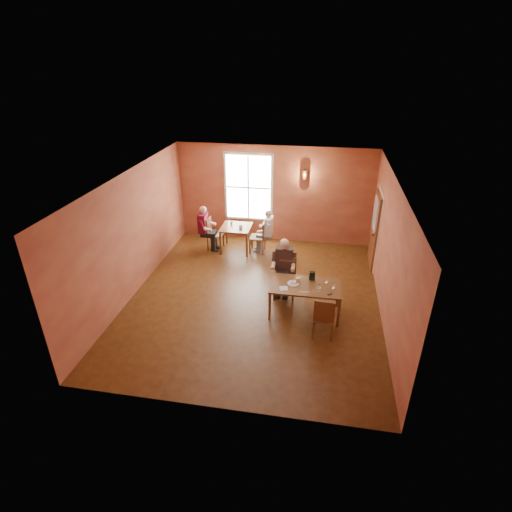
% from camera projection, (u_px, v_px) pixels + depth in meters
% --- Properties ---
extents(ground, '(6.00, 7.00, 0.01)m').
position_uv_depth(ground, '(255.00, 297.00, 9.88)').
color(ground, brown).
rests_on(ground, ground).
extents(wall_back, '(6.00, 0.04, 3.00)m').
position_uv_depth(wall_back, '(274.00, 195.00, 12.26)').
color(wall_back, brown).
rests_on(wall_back, ground).
extents(wall_front, '(6.00, 0.04, 3.00)m').
position_uv_depth(wall_front, '(215.00, 338.00, 6.13)').
color(wall_front, brown).
rests_on(wall_front, ground).
extents(wall_left, '(0.04, 7.00, 3.00)m').
position_uv_depth(wall_left, '(133.00, 234.00, 9.65)').
color(wall_left, brown).
rests_on(wall_left, ground).
extents(wall_right, '(0.04, 7.00, 3.00)m').
position_uv_depth(wall_right, '(389.00, 253.00, 8.74)').
color(wall_right, brown).
rests_on(wall_right, ground).
extents(ceiling, '(6.00, 7.00, 0.04)m').
position_uv_depth(ceiling, '(254.00, 179.00, 8.51)').
color(ceiling, white).
rests_on(ceiling, wall_back).
extents(window, '(1.36, 0.10, 1.96)m').
position_uv_depth(window, '(248.00, 188.00, 12.25)').
color(window, white).
rests_on(window, wall_back).
extents(door, '(0.12, 1.04, 2.10)m').
position_uv_depth(door, '(374.00, 230.00, 10.97)').
color(door, maroon).
rests_on(door, ground).
extents(wall_sconce, '(0.16, 0.16, 0.28)m').
position_uv_depth(wall_sconce, '(305.00, 175.00, 11.72)').
color(wall_sconce, brown).
rests_on(wall_sconce, wall_back).
extents(main_table, '(1.59, 0.89, 0.75)m').
position_uv_depth(main_table, '(305.00, 299.00, 9.13)').
color(main_table, brown).
rests_on(main_table, ground).
extents(chair_diner_main, '(0.43, 0.43, 0.98)m').
position_uv_depth(chair_diner_main, '(286.00, 279.00, 9.73)').
color(chair_diner_main, '#472E17').
rests_on(chair_diner_main, ground).
extents(diner_main, '(0.55, 0.55, 1.37)m').
position_uv_depth(diner_main, '(286.00, 272.00, 9.61)').
color(diner_main, '#412B20').
rests_on(diner_main, ground).
extents(chair_empty, '(0.45, 0.45, 0.96)m').
position_uv_depth(chair_empty, '(324.00, 316.00, 8.37)').
color(chair_empty, '#482817').
rests_on(chair_empty, ground).
extents(plate_food, '(0.32, 0.32, 0.04)m').
position_uv_depth(plate_food, '(293.00, 283.00, 9.01)').
color(plate_food, white).
rests_on(plate_food, main_table).
extents(sandwich, '(0.09, 0.09, 0.10)m').
position_uv_depth(sandwich, '(298.00, 281.00, 9.04)').
color(sandwich, '#AF8849').
rests_on(sandwich, main_table).
extents(goblet_a, '(0.09, 0.09, 0.20)m').
position_uv_depth(goblet_a, '(326.00, 281.00, 8.92)').
color(goblet_a, white).
rests_on(goblet_a, main_table).
extents(goblet_b, '(0.10, 0.10, 0.21)m').
position_uv_depth(goblet_b, '(333.00, 287.00, 8.70)').
color(goblet_b, white).
rests_on(goblet_b, main_table).
extents(goblet_c, '(0.08, 0.08, 0.18)m').
position_uv_depth(goblet_c, '(319.00, 287.00, 8.71)').
color(goblet_c, white).
rests_on(goblet_c, main_table).
extents(menu_stand, '(0.14, 0.08, 0.22)m').
position_uv_depth(menu_stand, '(312.00, 276.00, 9.13)').
color(menu_stand, black).
rests_on(menu_stand, main_table).
extents(knife, '(0.21, 0.04, 0.00)m').
position_uv_depth(knife, '(304.00, 292.00, 8.72)').
color(knife, white).
rests_on(knife, main_table).
extents(napkin, '(0.22, 0.22, 0.01)m').
position_uv_depth(napkin, '(284.00, 288.00, 8.84)').
color(napkin, silver).
rests_on(napkin, main_table).
extents(sunglasses, '(0.12, 0.10, 0.02)m').
position_uv_depth(sunglasses, '(330.00, 294.00, 8.62)').
color(sunglasses, black).
rests_on(sunglasses, main_table).
extents(second_table, '(0.87, 0.87, 0.77)m').
position_uv_depth(second_table, '(236.00, 238.00, 12.07)').
color(second_table, brown).
rests_on(second_table, ground).
extents(chair_diner_white, '(0.44, 0.44, 0.99)m').
position_uv_depth(chair_diner_white, '(258.00, 237.00, 11.92)').
color(chair_diner_white, brown).
rests_on(chair_diner_white, ground).
extents(diner_white, '(0.51, 0.51, 1.27)m').
position_uv_depth(diner_white, '(259.00, 232.00, 11.85)').
color(diner_white, silver).
rests_on(diner_white, ground).
extents(chair_diner_maroon, '(0.44, 0.44, 0.99)m').
position_uv_depth(chair_diner_maroon, '(215.00, 234.00, 12.12)').
color(chair_diner_maroon, '#43200D').
rests_on(chair_diner_maroon, ground).
extents(diner_maroon, '(0.54, 0.54, 1.34)m').
position_uv_depth(diner_maroon, '(214.00, 228.00, 12.04)').
color(diner_maroon, maroon).
rests_on(diner_maroon, ground).
extents(cup_a, '(0.16, 0.16, 0.10)m').
position_uv_depth(cup_a, '(241.00, 227.00, 11.75)').
color(cup_a, white).
rests_on(cup_a, second_table).
extents(cup_b, '(0.11, 0.11, 0.09)m').
position_uv_depth(cup_b, '(231.00, 223.00, 12.03)').
color(cup_b, white).
rests_on(cup_b, second_table).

